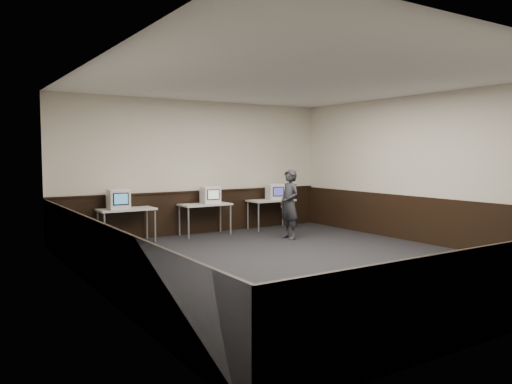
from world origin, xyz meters
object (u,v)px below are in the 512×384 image
at_px(emac_right, 275,192).
at_px(desk_center, 205,207).
at_px(emac_left, 118,199).
at_px(person, 290,204).
at_px(desk_right, 271,202).
at_px(emac_center, 210,195).
at_px(desk_left, 126,212).

bearing_deg(emac_right, desk_center, -168.55).
xyz_separation_m(emac_left, person, (3.46, -1.46, -0.18)).
bearing_deg(desk_right, emac_center, 179.42).
xyz_separation_m(desk_center, desk_right, (1.90, 0.00, 0.00)).
bearing_deg(person, desk_center, -136.13).
bearing_deg(desk_right, desk_center, 180.00).
bearing_deg(desk_center, desk_left, 180.00).
relative_size(desk_center, emac_center, 2.51).
relative_size(emac_center, person, 0.30).
relative_size(desk_right, person, 0.76).
bearing_deg(desk_center, desk_right, 0.00).
bearing_deg(desk_right, emac_right, -16.64).
relative_size(desk_center, emac_right, 2.40).
distance_m(emac_left, person, 3.76).
height_order(emac_right, person, person).
bearing_deg(person, desk_right, 161.90).
distance_m(emac_center, emac_right, 1.85).
bearing_deg(emac_right, emac_left, -167.57).
distance_m(desk_center, emac_right, 2.02).
bearing_deg(emac_right, person, -100.92).
height_order(desk_left, emac_right, emac_right).
distance_m(desk_left, person, 3.60).
bearing_deg(desk_left, emac_center, 0.49).
xyz_separation_m(desk_left, desk_center, (1.90, 0.00, 0.00)).
relative_size(desk_center, desk_right, 1.00).
relative_size(desk_left, emac_center, 2.51).
distance_m(desk_left, emac_center, 2.07).
relative_size(desk_left, emac_right, 2.40).
xyz_separation_m(emac_right, person, (-0.63, -1.46, -0.16)).
bearing_deg(desk_center, emac_left, -178.97).
distance_m(desk_left, emac_right, 3.91).
relative_size(desk_center, emac_left, 2.46).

